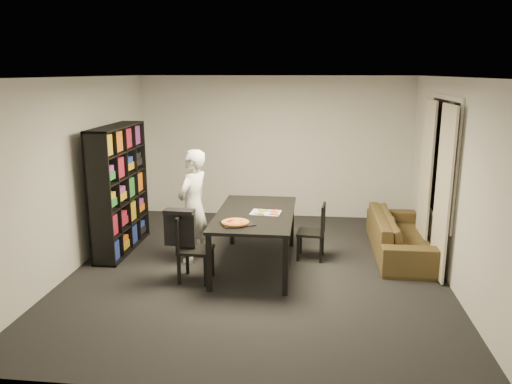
# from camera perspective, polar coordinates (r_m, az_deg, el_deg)

# --- Properties ---
(room) EXTENTS (5.01, 5.51, 2.61)m
(room) POSITION_cam_1_polar(r_m,az_deg,el_deg) (6.58, 0.18, 1.61)
(room) COLOR black
(room) RESTS_ON ground
(window_pane) EXTENTS (0.02, 1.40, 1.60)m
(window_pane) POSITION_cam_1_polar(r_m,az_deg,el_deg) (7.31, 20.52, 3.55)
(window_pane) COLOR black
(window_pane) RESTS_ON room
(window_frame) EXTENTS (0.03, 1.52, 1.72)m
(window_frame) POSITION_cam_1_polar(r_m,az_deg,el_deg) (7.31, 20.48, 3.56)
(window_frame) COLOR white
(window_frame) RESTS_ON room
(curtain_left) EXTENTS (0.03, 0.70, 2.25)m
(curtain_left) POSITION_cam_1_polar(r_m,az_deg,el_deg) (6.86, 20.59, -0.05)
(curtain_left) COLOR beige
(curtain_left) RESTS_ON room
(curtain_right) EXTENTS (0.03, 0.70, 2.25)m
(curtain_right) POSITION_cam_1_polar(r_m,az_deg,el_deg) (7.85, 18.82, 1.73)
(curtain_right) COLOR beige
(curtain_right) RESTS_ON room
(bookshelf) EXTENTS (0.35, 1.50, 1.90)m
(bookshelf) POSITION_cam_1_polar(r_m,az_deg,el_deg) (7.75, -15.35, 0.32)
(bookshelf) COLOR black
(bookshelf) RESTS_ON room
(dining_table) EXTENTS (1.05, 1.88, 0.78)m
(dining_table) POSITION_cam_1_polar(r_m,az_deg,el_deg) (6.87, -0.09, -2.92)
(dining_table) COLOR black
(dining_table) RESTS_ON room
(chair_left) EXTENTS (0.43, 0.43, 0.88)m
(chair_left) POSITION_cam_1_polar(r_m,az_deg,el_deg) (6.55, -7.64, -5.83)
(chair_left) COLOR black
(chair_left) RESTS_ON room
(chair_right) EXTENTS (0.42, 0.42, 0.82)m
(chair_right) POSITION_cam_1_polar(r_m,az_deg,el_deg) (7.27, 6.91, -4.09)
(chair_right) COLOR black
(chair_right) RESTS_ON room
(draped_jacket) EXTENTS (0.41, 0.19, 0.49)m
(draped_jacket) POSITION_cam_1_polar(r_m,az_deg,el_deg) (6.51, -8.71, -3.89)
(draped_jacket) COLOR black
(draped_jacket) RESTS_ON chair_left
(person) EXTENTS (0.57, 0.69, 1.62)m
(person) POSITION_cam_1_polar(r_m,az_deg,el_deg) (7.13, -7.18, -1.59)
(person) COLOR white
(person) RESTS_ON room
(baking_tray) EXTENTS (0.50, 0.46, 0.01)m
(baking_tray) POSITION_cam_1_polar(r_m,az_deg,el_deg) (6.35, -2.12, -3.60)
(baking_tray) COLOR black
(baking_tray) RESTS_ON dining_table
(pepperoni_pizza) EXTENTS (0.35, 0.35, 0.03)m
(pepperoni_pizza) POSITION_cam_1_polar(r_m,az_deg,el_deg) (6.32, -2.38, -3.48)
(pepperoni_pizza) COLOR #9C5E2D
(pepperoni_pizza) RESTS_ON dining_table
(kitchen_towel) EXTENTS (0.43, 0.34, 0.01)m
(kitchen_towel) POSITION_cam_1_polar(r_m,az_deg,el_deg) (6.83, 1.12, -2.37)
(kitchen_towel) COLOR silver
(kitchen_towel) RESTS_ON dining_table
(pizza_slices) EXTENTS (0.44, 0.40, 0.01)m
(pizza_slices) POSITION_cam_1_polar(r_m,az_deg,el_deg) (6.81, 1.38, -2.33)
(pizza_slices) COLOR #B77F39
(pizza_slices) RESTS_ON dining_table
(sofa) EXTENTS (0.80, 2.05, 0.60)m
(sofa) POSITION_cam_1_polar(r_m,az_deg,el_deg) (7.77, 16.23, -4.70)
(sofa) COLOR #46351C
(sofa) RESTS_ON room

